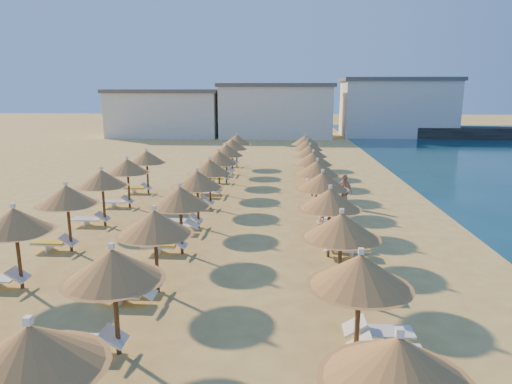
# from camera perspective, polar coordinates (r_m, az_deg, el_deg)

# --- Properties ---
(ground) EXTENTS (220.00, 220.00, 0.00)m
(ground) POSITION_cam_1_polar(r_m,az_deg,el_deg) (19.60, -0.94, -6.25)
(ground) COLOR #DFBC61
(ground) RESTS_ON ground
(jetty) EXTENTS (30.17, 5.57, 1.50)m
(jetty) POSITION_cam_1_polar(r_m,az_deg,el_deg) (69.10, 26.05, 6.65)
(jetty) COLOR black
(jetty) RESTS_ON ground
(hotel_blocks) EXTENTS (48.07, 10.63, 8.10)m
(hotel_blocks) POSITION_cam_1_polar(r_m,az_deg,el_deg) (64.85, 3.99, 10.20)
(hotel_blocks) COLOR white
(hotel_blocks) RESTS_ON ground
(parasol_row_east) EXTENTS (2.44, 37.80, 2.85)m
(parasol_row_east) POSITION_cam_1_polar(r_m,az_deg,el_deg) (20.92, 8.31, 1.26)
(parasol_row_east) COLOR brown
(parasol_row_east) RESTS_ON ground
(parasol_row_west) EXTENTS (2.44, 37.80, 2.85)m
(parasol_row_west) POSITION_cam_1_polar(r_m,az_deg,el_deg) (21.23, -7.34, 1.45)
(parasol_row_west) COLOR brown
(parasol_row_west) RESTS_ON ground
(parasol_row_inland) EXTENTS (2.44, 20.12, 2.85)m
(parasol_row_inland) POSITION_cam_1_polar(r_m,az_deg,el_deg) (20.92, -20.49, 0.59)
(parasol_row_inland) COLOR brown
(parasol_row_inland) RESTS_ON ground
(loungers) EXTENTS (13.42, 36.89, 0.66)m
(loungers) POSITION_cam_1_polar(r_m,az_deg,el_deg) (21.14, -2.88, -3.88)
(loungers) COLOR white
(loungers) RESTS_ON ground
(beachgoer_c) EXTENTS (1.06, 1.12, 1.87)m
(beachgoer_c) POSITION_cam_1_polar(r_m,az_deg,el_deg) (25.58, 10.94, 0.17)
(beachgoer_c) COLOR tan
(beachgoer_c) RESTS_ON ground
(beachgoer_a) EXTENTS (0.52, 0.65, 1.55)m
(beachgoer_a) POSITION_cam_1_polar(r_m,az_deg,el_deg) (19.31, 8.08, -4.25)
(beachgoer_a) COLOR tan
(beachgoer_a) RESTS_ON ground
(beachgoer_b) EXTENTS (0.83, 0.93, 1.57)m
(beachgoer_b) POSITION_cam_1_polar(r_m,az_deg,el_deg) (26.05, 8.75, 0.14)
(beachgoer_b) COLOR tan
(beachgoer_b) RESTS_ON ground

